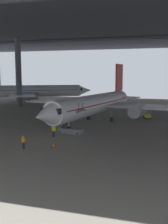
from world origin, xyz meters
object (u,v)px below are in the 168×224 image
at_px(traffic_cone_orange, 54,145).
at_px(baggage_tug, 147,115).
at_px(crew_worker_near_nose, 23,141).
at_px(boarding_stairs, 71,128).
at_px(airplane_main, 96,104).
at_px(airplane_distant, 35,91).
at_px(crew_worker_by_stairs, 54,130).

distance_m(traffic_cone_orange, baggage_tug, 26.57).
relative_size(crew_worker_near_nose, baggage_tug, 0.67).
bearing_deg(boarding_stairs, airplane_main, 81.60).
bearing_deg(traffic_cone_orange, airplane_main, 87.43).
bearing_deg(airplane_distant, crew_worker_by_stairs, -60.73).
relative_size(boarding_stairs, crew_worker_by_stairs, 2.66).
bearing_deg(baggage_tug, boarding_stairs, -120.25).
bearing_deg(airplane_distant, airplane_main, -48.44).
bearing_deg(traffic_cone_orange, airplane_distant, 118.62).
relative_size(traffic_cone_orange, baggage_tug, 0.25).
bearing_deg(baggage_tug, airplane_distant, 147.54).
distance_m(airplane_main, traffic_cone_orange, 17.53).
xyz_separation_m(airplane_main, crew_worker_near_nose, (-3.81, -18.90, -2.38)).
distance_m(airplane_distant, baggage_tug, 41.56).
relative_size(airplane_main, crew_worker_near_nose, 20.84).
xyz_separation_m(boarding_stairs, airplane_distant, (-25.15, 39.11, 2.64)).
relative_size(crew_worker_near_nose, crew_worker_by_stairs, 0.95).
distance_m(airplane_main, airplane_distant, 39.96).
bearing_deg(crew_worker_by_stairs, baggage_tug, 60.98).
bearing_deg(boarding_stairs, crew_worker_near_nose, -104.21).
height_order(airplane_main, airplane_distant, airplane_distant).
xyz_separation_m(crew_worker_by_stairs, airplane_distant, (-23.79, 42.44, 2.40)).
bearing_deg(traffic_cone_orange, crew_worker_near_nose, -151.63).
xyz_separation_m(crew_worker_near_nose, airplane_distant, (-22.70, 48.80, 2.46)).
xyz_separation_m(crew_worker_by_stairs, baggage_tug, (11.20, 20.19, -0.43)).
bearing_deg(traffic_cone_orange, baggage_tug, 69.63).
bearing_deg(crew_worker_by_stairs, crew_worker_near_nose, -99.71).
relative_size(airplane_distant, baggage_tug, 13.55).
bearing_deg(airplane_main, crew_worker_near_nose, -101.41).
bearing_deg(crew_worker_near_nose, traffic_cone_orange, 28.37).
height_order(airplane_main, crew_worker_near_nose, airplane_main).
height_order(crew_worker_near_nose, baggage_tug, crew_worker_near_nose).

